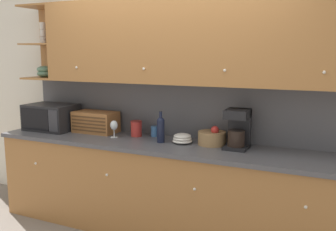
{
  "coord_description": "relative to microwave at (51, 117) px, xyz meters",
  "views": [
    {
      "loc": [
        1.52,
        -3.47,
        1.77
      ],
      "look_at": [
        0.0,
        -0.22,
        1.17
      ],
      "focal_mm": 40.0,
      "sensor_mm": 36.0,
      "label": 1
    }
  ],
  "objects": [
    {
      "name": "wall_back",
      "position": [
        1.42,
        0.31,
        0.24
      ],
      "size": [
        5.96,
        0.06,
        2.6
      ],
      "color": "silver",
      "rests_on": "ground_plane"
    },
    {
      "name": "mug",
      "position": [
        1.21,
        0.18,
        -0.09
      ],
      "size": [
        0.09,
        0.08,
        0.11
      ],
      "color": "#38669E",
      "rests_on": "counter_unit"
    },
    {
      "name": "bread_box",
      "position": [
        0.54,
        0.1,
        -0.03
      ],
      "size": [
        0.47,
        0.27,
        0.23
      ],
      "color": "#996033",
      "rests_on": "counter_unit"
    },
    {
      "name": "ground_plane",
      "position": [
        1.42,
        0.28,
        -1.06
      ],
      "size": [
        24.0,
        24.0,
        0.0
      ],
      "primitive_type": "plane",
      "color": "slate"
    },
    {
      "name": "microwave",
      "position": [
        0.0,
        0.0,
        0.0
      ],
      "size": [
        0.55,
        0.39,
        0.29
      ],
      "color": "black",
      "rests_on": "counter_unit"
    },
    {
      "name": "wine_bottle",
      "position": [
        1.38,
        -0.03,
        -0.01
      ],
      "size": [
        0.07,
        0.07,
        0.3
      ],
      "color": "black",
      "rests_on": "counter_unit"
    },
    {
      "name": "counter_unit",
      "position": [
        1.42,
        -0.04,
        -0.6
      ],
      "size": [
        3.58,
        0.67,
        0.92
      ],
      "color": "#A36B38",
      "rests_on": "ground_plane"
    },
    {
      "name": "wine_glass",
      "position": [
        0.85,
        -0.03,
        -0.03
      ],
      "size": [
        0.08,
        0.08,
        0.17
      ],
      "color": "silver",
      "rests_on": "counter_unit"
    },
    {
      "name": "backsplash_panel",
      "position": [
        1.42,
        0.28,
        0.14
      ],
      "size": [
        3.56,
        0.01,
        0.56
      ],
      "color": "#4C4C51",
      "rests_on": "counter_unit"
    },
    {
      "name": "fruit_basket",
      "position": [
        1.86,
        0.1,
        -0.08
      ],
      "size": [
        0.26,
        0.26,
        0.19
      ],
      "color": "#937047",
      "rests_on": "counter_unit"
    },
    {
      "name": "storage_canister",
      "position": [
        1.03,
        0.11,
        -0.06
      ],
      "size": [
        0.12,
        0.12,
        0.16
      ],
      "color": "#B22D28",
      "rests_on": "counter_unit"
    },
    {
      "name": "upper_cabinets",
      "position": [
        1.59,
        0.1,
        0.82
      ],
      "size": [
        3.56,
        0.38,
        0.81
      ],
      "color": "#A36B38",
      "rests_on": "backsplash_panel"
    },
    {
      "name": "bowl_stack_on_counter",
      "position": [
        1.59,
        0.03,
        -0.1
      ],
      "size": [
        0.19,
        0.19,
        0.09
      ],
      "color": "silver",
      "rests_on": "counter_unit"
    },
    {
      "name": "coffee_maker",
      "position": [
        2.11,
        0.06,
        0.04
      ],
      "size": [
        0.2,
        0.23,
        0.36
      ],
      "color": "black",
      "rests_on": "counter_unit"
    }
  ]
}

